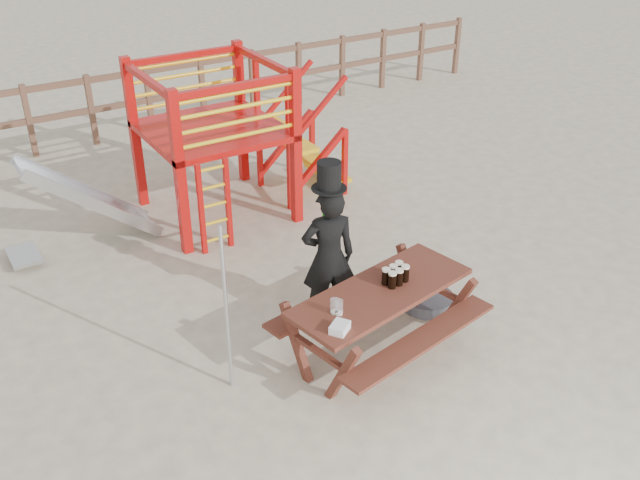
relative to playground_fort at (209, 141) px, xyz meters
The scene contains 10 objects.
ground 3.74m from the playground_fort, 91.99° to the right, with size 60.00×60.00×0.00m, color beige.
back_fence 3.44m from the playground_fort, 92.08° to the left, with size 15.09×0.09×1.20m.
playground_fort is the anchor object (origin of this frame).
picnic_table 3.73m from the playground_fort, 87.93° to the right, with size 2.13×1.65×0.74m.
man_with_hat 2.96m from the playground_fort, 90.06° to the right, with size 0.66×0.53×1.84m.
metal_pole 3.64m from the playground_fort, 111.90° to the right, with size 0.04×0.04×1.73m, color #B2B2B7.
parasol_base 3.62m from the playground_fort, 72.05° to the right, with size 0.58×0.58×0.25m.
paper_bag 4.08m from the playground_fort, 98.09° to the right, with size 0.18×0.14×0.08m, color white.
stout_pints 3.67m from the playground_fort, 84.84° to the right, with size 0.28×0.21×0.17m.
empty_glasses 3.82m from the playground_fort, 96.77° to the right, with size 0.10×0.12×0.15m.
Camera 1 is at (-3.28, -4.66, 4.54)m, focal length 40.00 mm.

